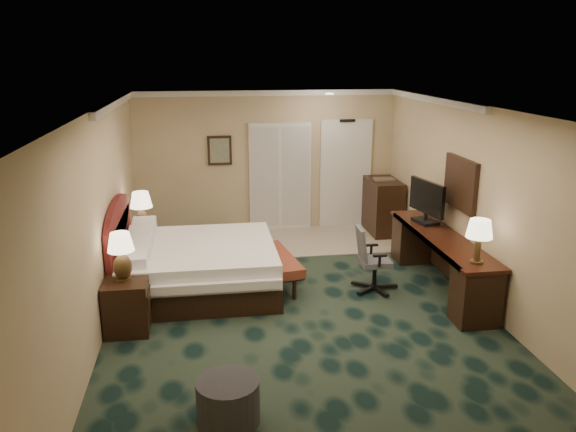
{
  "coord_description": "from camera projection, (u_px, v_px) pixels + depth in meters",
  "views": [
    {
      "loc": [
        -1.18,
        -6.85,
        3.36
      ],
      "look_at": [
        -0.06,
        0.6,
        1.17
      ],
      "focal_mm": 35.0,
      "sensor_mm": 36.0,
      "label": 1
    }
  ],
  "objects": [
    {
      "name": "nightstand_near",
      "position": [
        128.0,
        305.0,
        7.01
      ],
      "size": [
        0.53,
        0.61,
        0.67
      ],
      "primitive_type": "cube",
      "color": "black",
      "rests_on": "ground"
    },
    {
      "name": "lamp_near",
      "position": [
        122.0,
        257.0,
        6.84
      ],
      "size": [
        0.39,
        0.39,
        0.61
      ],
      "primitive_type": null,
      "rotation": [
        0.0,
        0.0,
        -0.24
      ],
      "color": "black",
      "rests_on": "nightstand_near"
    },
    {
      "name": "ceiling",
      "position": [
        300.0,
        109.0,
        6.86
      ],
      "size": [
        5.0,
        7.5,
        0.0
      ],
      "primitive_type": "cube",
      "color": "silver",
      "rests_on": "wall_back"
    },
    {
      "name": "entry_door",
      "position": [
        345.0,
        175.0,
        11.07
      ],
      "size": [
        1.02,
        0.06,
        2.18
      ],
      "primitive_type": "cube",
      "color": "silver",
      "rests_on": "ground"
    },
    {
      "name": "desk",
      "position": [
        440.0,
        262.0,
        8.25
      ],
      "size": [
        0.6,
        2.8,
        0.81
      ],
      "primitive_type": "cube",
      "color": "black",
      "rests_on": "ground"
    },
    {
      "name": "crown_molding",
      "position": [
        300.0,
        113.0,
        6.87
      ],
      "size": [
        5.0,
        7.5,
        0.1
      ],
      "primitive_type": null,
      "color": "silver",
      "rests_on": "wall_back"
    },
    {
      "name": "wall_mirror",
      "position": [
        461.0,
        184.0,
        8.1
      ],
      "size": [
        0.05,
        0.95,
        0.75
      ],
      "primitive_type": "cube",
      "color": "white",
      "rests_on": "wall_right"
    },
    {
      "name": "wall_front",
      "position": [
        396.0,
        372.0,
        3.67
      ],
      "size": [
        5.0,
        0.0,
        2.7
      ],
      "primitive_type": "cube",
      "color": "tan",
      "rests_on": "ground"
    },
    {
      "name": "closet_doors",
      "position": [
        280.0,
        177.0,
        10.88
      ],
      "size": [
        1.2,
        0.06,
        2.1
      ],
      "primitive_type": "cube",
      "color": "#B6B6B6",
      "rests_on": "ground"
    },
    {
      "name": "tile_patch",
      "position": [
        321.0,
        240.0,
        10.49
      ],
      "size": [
        3.2,
        1.7,
        0.01
      ],
      "primitive_type": "cube",
      "color": "#B7A796",
      "rests_on": "ground"
    },
    {
      "name": "ottoman",
      "position": [
        228.0,
        401.0,
        5.27
      ],
      "size": [
        0.65,
        0.65,
        0.43
      ],
      "primitive_type": "cylinder",
      "rotation": [
        0.0,
        0.0,
        0.08
      ],
      "color": "#26272B",
      "rests_on": "ground"
    },
    {
      "name": "wall_back",
      "position": [
        267.0,
        162.0,
        10.79
      ],
      "size": [
        5.0,
        0.0,
        2.7
      ],
      "primitive_type": "cube",
      "color": "tan",
      "rests_on": "ground"
    },
    {
      "name": "nightstand_far",
      "position": [
        143.0,
        248.0,
        9.22
      ],
      "size": [
        0.45,
        0.52,
        0.57
      ],
      "primitive_type": "cube",
      "color": "black",
      "rests_on": "ground"
    },
    {
      "name": "bed",
      "position": [
        200.0,
        267.0,
        8.21
      ],
      "size": [
        2.18,
        2.02,
        0.69
      ],
      "primitive_type": "cube",
      "color": "white",
      "rests_on": "ground"
    },
    {
      "name": "wall_art",
      "position": [
        220.0,
        150.0,
        10.56
      ],
      "size": [
        0.45,
        0.06,
        0.55
      ],
      "primitive_type": "cube",
      "color": "slate",
      "rests_on": "wall_back"
    },
    {
      "name": "desk_chair",
      "position": [
        375.0,
        259.0,
        8.15
      ],
      "size": [
        0.58,
        0.55,
        0.97
      ],
      "primitive_type": null,
      "rotation": [
        0.0,
        0.0,
        -0.03
      ],
      "color": "#4F4E57",
      "rests_on": "ground"
    },
    {
      "name": "desk_lamp",
      "position": [
        478.0,
        241.0,
        7.02
      ],
      "size": [
        0.39,
        0.39,
        0.58
      ],
      "primitive_type": null,
      "rotation": [
        0.0,
        0.0,
        0.19
      ],
      "color": "black",
      "rests_on": "desk"
    },
    {
      "name": "bed_bench",
      "position": [
        276.0,
        270.0,
        8.44
      ],
      "size": [
        0.68,
        1.41,
        0.46
      ],
      "primitive_type": "cube",
      "rotation": [
        0.0,
        0.0,
        0.16
      ],
      "color": "maroon",
      "rests_on": "ground"
    },
    {
      "name": "lamp_far",
      "position": [
        142.0,
        212.0,
        9.02
      ],
      "size": [
        0.43,
        0.43,
        0.67
      ],
      "primitive_type": null,
      "rotation": [
        0.0,
        0.0,
        -0.27
      ],
      "color": "black",
      "rests_on": "nightstand_far"
    },
    {
      "name": "wall_left",
      "position": [
        99.0,
        224.0,
        6.88
      ],
      "size": [
        0.0,
        7.5,
        2.7
      ],
      "primitive_type": "cube",
      "color": "tan",
      "rests_on": "ground"
    },
    {
      "name": "minibar",
      "position": [
        383.0,
        206.0,
        10.81
      ],
      "size": [
        0.55,
        0.99,
        1.04
      ],
      "primitive_type": "cube",
      "color": "black",
      "rests_on": "ground"
    },
    {
      "name": "wall_right",
      "position": [
        482.0,
        208.0,
        7.59
      ],
      "size": [
        0.0,
        7.5,
        2.7
      ],
      "primitive_type": "cube",
      "color": "tan",
      "rests_on": "ground"
    },
    {
      "name": "headboard",
      "position": [
        120.0,
        247.0,
        8.02
      ],
      "size": [
        0.12,
        2.0,
        1.4
      ],
      "primitive_type": null,
      "color": "#460910",
      "rests_on": "ground"
    },
    {
      "name": "tv",
      "position": [
        427.0,
        202.0,
        8.68
      ],
      "size": [
        0.24,
        0.86,
        0.67
      ],
      "primitive_type": "cube",
      "rotation": [
        0.0,
        0.0,
        0.2
      ],
      "color": "black",
      "rests_on": "desk"
    },
    {
      "name": "floor",
      "position": [
        299.0,
        311.0,
        7.61
      ],
      "size": [
        5.0,
        7.5,
        0.0
      ],
      "primitive_type": "cube",
      "color": "black",
      "rests_on": "ground"
    }
  ]
}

